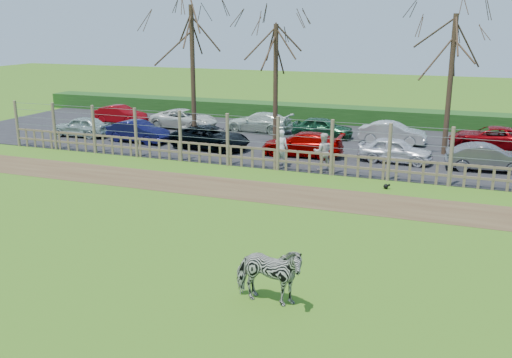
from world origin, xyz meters
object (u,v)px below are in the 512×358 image
(car_10, at_px, (323,128))
(tree_mid, at_px, (276,55))
(car_7, at_px, (120,115))
(zebra, at_px, (268,274))
(car_9, at_px, (259,122))
(car_4, at_px, (395,150))
(tree_right, at_px, (453,51))
(car_5, at_px, (487,158))
(crow, at_px, (386,186))
(car_3, at_px, (302,144))
(car_8, at_px, (185,119))
(car_12, at_px, (491,138))
(car_11, at_px, (393,133))
(tree_left, at_px, (192,40))
(car_0, at_px, (81,126))
(car_2, at_px, (211,138))
(car_1, at_px, (138,131))
(visitor_b, at_px, (323,152))
(visitor_a, at_px, (281,148))

(car_10, bearing_deg, tree_mid, 140.50)
(car_7, bearing_deg, car_10, -86.40)
(zebra, height_order, car_9, zebra)
(car_9, bearing_deg, car_4, 63.80)
(tree_right, height_order, car_5, tree_right)
(car_4, bearing_deg, crow, -174.48)
(zebra, bearing_deg, car_10, 11.85)
(car_3, xyz_separation_m, car_7, (-13.96, 4.79, 0.00))
(tree_mid, xyz_separation_m, tree_right, (9.00, 0.50, 0.37))
(car_8, bearing_deg, car_3, -114.60)
(car_10, bearing_deg, crow, -150.64)
(car_4, relative_size, car_12, 0.82)
(car_12, bearing_deg, tree_mid, -78.86)
(car_11, bearing_deg, car_12, -82.88)
(tree_mid, bearing_deg, car_7, 168.50)
(tree_left, xyz_separation_m, car_0, (-6.85, -1.18, -4.98))
(crow, bearing_deg, tree_mid, 136.28)
(tree_right, height_order, car_12, tree_right)
(car_2, relative_size, car_7, 1.19)
(car_1, bearing_deg, car_12, -69.64)
(tree_right, bearing_deg, car_4, -128.42)
(car_9, bearing_deg, visitor_b, 40.97)
(car_7, height_order, car_8, same)
(car_9, bearing_deg, tree_mid, 38.65)
(visitor_a, height_order, car_9, visitor_a)
(tree_right, bearing_deg, car_7, 174.81)
(visitor_b, distance_m, car_12, 10.55)
(crow, distance_m, car_2, 10.79)
(tree_right, xyz_separation_m, car_3, (-6.72, -2.92, -4.60))
(crow, relative_size, car_5, 0.08)
(car_4, distance_m, car_12, 6.56)
(car_7, bearing_deg, tree_left, -111.94)
(zebra, relative_size, car_0, 0.52)
(crow, xyz_separation_m, car_0, (-18.48, 4.64, 0.53))
(tree_right, bearing_deg, car_8, 173.38)
(car_0, distance_m, car_5, 22.34)
(car_5, distance_m, car_9, 14.04)
(car_3, relative_size, car_9, 1.00)
(tree_left, height_order, car_7, tree_left)
(car_11, bearing_deg, car_8, 91.00)
(car_11, bearing_deg, tree_left, 108.37)
(zebra, bearing_deg, car_2, 30.84)
(car_1, relative_size, car_7, 1.00)
(visitor_a, height_order, visitor_b, same)
(zebra, bearing_deg, car_12, -13.37)
(car_5, height_order, car_9, same)
(car_11, bearing_deg, car_7, 91.04)
(tree_right, relative_size, car_7, 2.02)
(zebra, xyz_separation_m, car_2, (-8.65, 15.24, -0.13))
(tree_left, bearing_deg, tree_mid, 12.53)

